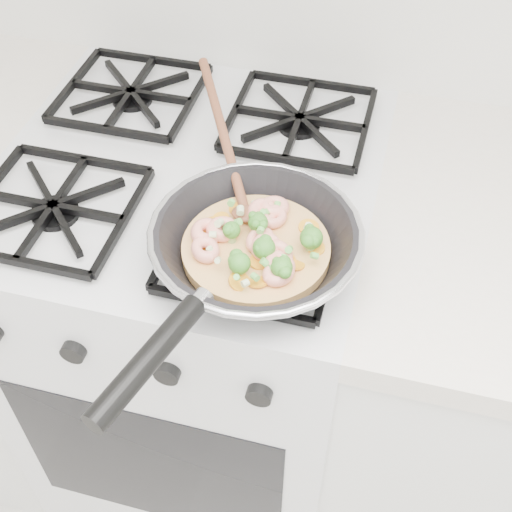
# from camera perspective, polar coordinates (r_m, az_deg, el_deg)

# --- Properties ---
(stove) EXTENTS (0.60, 0.60, 0.92)m
(stove) POSITION_cam_1_polar(r_m,az_deg,el_deg) (1.40, -4.57, -6.57)
(stove) COLOR silver
(stove) RESTS_ON ground
(skillet) EXTENTS (0.31, 0.62, 0.10)m
(skillet) POSITION_cam_1_polar(r_m,az_deg,el_deg) (0.87, -0.19, 0.98)
(skillet) COLOR black
(skillet) RESTS_ON stove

